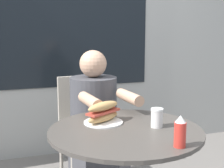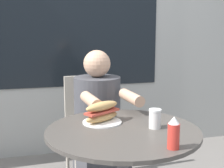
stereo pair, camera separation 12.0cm
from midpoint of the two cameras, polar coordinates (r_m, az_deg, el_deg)
storefront_wall at (r=3.11m, az=-5.73°, el=12.86°), size 8.00×0.09×2.80m
cafe_table at (r=1.69m, az=4.05°, el=-14.38°), size 0.80×0.80×0.73m
diner_chair at (r=2.54m, az=-2.95°, el=-6.50°), size 0.41×0.41×0.87m
seated_diner at (r=2.23m, az=-0.76°, el=-10.01°), size 0.37×0.60×1.10m
sandwich_on_plate at (r=1.71m, az=0.19°, el=-5.45°), size 0.23×0.22×0.12m
drink_cup at (r=1.65m, az=9.95°, el=-6.27°), size 0.07×0.07×0.10m
condiment_bottle at (r=1.39m, az=13.69°, el=-8.77°), size 0.05×0.05×0.14m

